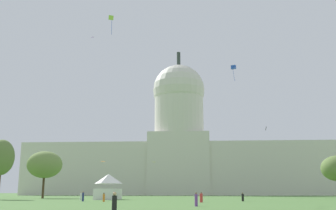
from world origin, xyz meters
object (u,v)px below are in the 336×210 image
(person_black_front_right, at_px, (114,206))
(kite_violet_high, at_px, (93,38))
(tree_west_far, at_px, (45,165))
(kite_yellow_low, at_px, (155,163))
(kite_blue_mid, at_px, (233,67))
(person_purple_mid_center, at_px, (196,200))
(person_navy_deep_crowd, at_px, (83,197))
(person_black_mid_right, at_px, (243,197))
(capitol_building, at_px, (179,152))
(tree_west_mid, at_px, (1,158))
(kite_lime_high, at_px, (111,19))
(person_red_edge_west, at_px, (201,198))
(kite_black_mid, at_px, (266,128))
(event_tent, at_px, (108,186))
(person_orange_lawn_far_left, at_px, (104,198))
(kite_orange_low, at_px, (104,163))

(person_black_front_right, distance_m, kite_violet_high, 107.58)
(tree_west_far, relative_size, kite_violet_high, 8.66)
(kite_yellow_low, height_order, kite_blue_mid, kite_blue_mid)
(person_purple_mid_center, xyz_separation_m, person_navy_deep_crowd, (-20.33, 23.32, 0.07))
(tree_west_far, relative_size, person_purple_mid_center, 7.42)
(person_purple_mid_center, relative_size, person_black_mid_right, 1.07)
(capitol_building, bearing_deg, tree_west_mid, -109.78)
(person_purple_mid_center, bearing_deg, person_navy_deep_crowd, 77.36)
(kite_blue_mid, xyz_separation_m, kite_lime_high, (-29.50, -20.38, 5.69))
(person_red_edge_west, distance_m, kite_black_mid, 62.66)
(person_black_front_right, bearing_deg, kite_black_mid, -174.81)
(tree_west_mid, bearing_deg, tree_west_far, 75.29)
(tree_west_far, height_order, kite_lime_high, kite_lime_high)
(tree_west_mid, bearing_deg, kite_lime_high, -8.86)
(kite_blue_mid, bearing_deg, capitol_building, 132.92)
(event_tent, relative_size, person_black_mid_right, 5.00)
(person_black_front_right, distance_m, kite_black_mid, 101.20)
(person_orange_lawn_far_left, xyz_separation_m, kite_lime_high, (-2.84, 13.77, 39.66))
(person_purple_mid_center, height_order, kite_orange_low, kite_orange_low)
(kite_orange_low, bearing_deg, kite_lime_high, -116.91)
(tree_west_mid, distance_m, person_purple_mid_center, 59.13)
(kite_lime_high, bearing_deg, person_navy_deep_crowd, 111.27)
(kite_yellow_low, bearing_deg, event_tent, -116.40)
(kite_blue_mid, bearing_deg, person_red_edge_west, -74.00)
(kite_blue_mid, bearing_deg, kite_violet_high, -167.99)
(person_red_edge_west, bearing_deg, capitol_building, -120.35)
(tree_west_far, bearing_deg, person_navy_deep_crowd, -58.06)
(tree_west_far, bearing_deg, kite_yellow_low, 47.93)
(person_purple_mid_center, xyz_separation_m, kite_violet_high, (-32.28, 69.66, 49.36))
(person_purple_mid_center, height_order, kite_blue_mid, kite_blue_mid)
(person_black_mid_right, relative_size, kite_violet_high, 1.09)
(tree_west_far, xyz_separation_m, kite_blue_mid, (50.45, 0.60, 26.03))
(person_red_edge_west, height_order, kite_violet_high, kite_violet_high)
(person_orange_lawn_far_left, relative_size, person_black_mid_right, 1.01)
(person_black_mid_right, distance_m, kite_yellow_low, 62.46)
(kite_blue_mid, bearing_deg, kite_lime_high, -114.64)
(event_tent, distance_m, kite_black_mid, 56.09)
(kite_yellow_low, bearing_deg, kite_black_mid, -35.13)
(capitol_building, relative_size, person_black_front_right, 84.08)
(person_purple_mid_center, bearing_deg, kite_blue_mid, 25.33)
(person_navy_deep_crowd, height_order, kite_orange_low, kite_orange_low)
(capitol_building, bearing_deg, event_tent, -96.67)
(kite_lime_high, bearing_deg, kite_blue_mid, -116.58)
(tree_west_mid, relative_size, kite_yellow_low, 9.27)
(person_navy_deep_crowd, relative_size, kite_violet_high, 1.26)
(tree_west_far, distance_m, kite_yellow_low, 39.24)
(person_navy_deep_crowd, bearing_deg, kite_black_mid, 95.87)
(tree_west_mid, relative_size, kite_violet_high, 9.48)
(person_orange_lawn_far_left, bearing_deg, kite_orange_low, 173.90)
(person_purple_mid_center, xyz_separation_m, kite_yellow_low, (-13.53, 83.59, 10.25))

